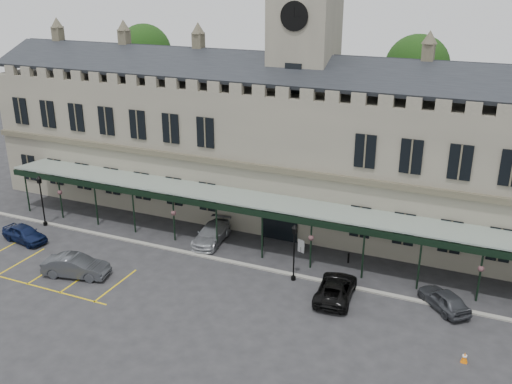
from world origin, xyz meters
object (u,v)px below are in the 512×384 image
at_px(sign_board, 301,246).
at_px(car_left_b, 76,266).
at_px(traffic_cone, 465,357).
at_px(car_left_a, 24,234).
at_px(clock_tower, 303,75).
at_px(car_taxi, 211,234).
at_px(station_building, 301,151).
at_px(lamp_post_left, 41,196).
at_px(car_right_a, 444,299).
at_px(lamp_post_mid, 294,248).
at_px(car_van, 336,288).

relative_size(sign_board, car_left_b, 0.23).
height_order(traffic_cone, sign_board, sign_board).
relative_size(car_left_a, car_left_b, 0.87).
height_order(clock_tower, car_taxi, clock_tower).
bearing_deg(station_building, lamp_post_left, -152.18).
relative_size(station_building, clock_tower, 2.42).
relative_size(lamp_post_left, car_right_a, 1.15).
bearing_deg(lamp_post_left, sign_board, 10.27).
height_order(lamp_post_mid, car_left_b, lamp_post_mid).
distance_m(sign_board, car_right_a, 12.21).
bearing_deg(lamp_post_left, car_van, -3.04).
distance_m(sign_board, car_left_b, 17.42).
height_order(sign_board, car_left_b, car_left_b).
relative_size(car_left_a, car_van, 0.83).
height_order(car_taxi, car_van, car_taxi).
distance_m(station_building, car_van, 15.15).
height_order(lamp_post_mid, car_left_a, lamp_post_mid).
bearing_deg(sign_board, station_building, 130.55).
xyz_separation_m(car_left_b, car_right_a, (25.53, 6.32, -0.11)).
distance_m(station_building, car_left_b, 21.23).
relative_size(station_building, car_left_b, 12.23).
xyz_separation_m(traffic_cone, car_right_a, (-1.79, 5.42, 0.39)).
bearing_deg(traffic_cone, lamp_post_left, 171.59).
height_order(traffic_cone, car_van, car_van).
relative_size(clock_tower, lamp_post_left, 5.25).
bearing_deg(station_building, car_right_a, -37.09).
bearing_deg(lamp_post_left, car_left_b, -35.40).
xyz_separation_m(traffic_cone, car_van, (-8.82, 3.88, 0.40)).
bearing_deg(car_left_a, traffic_cone, -84.36).
bearing_deg(sign_board, car_left_b, -123.87).
distance_m(clock_tower, car_right_a, 21.57).
bearing_deg(clock_tower, station_building, -90.00).
bearing_deg(traffic_cone, sign_board, 144.61).
bearing_deg(car_left_a, car_left_b, -101.54).
height_order(clock_tower, lamp_post_left, clock_tower).
relative_size(lamp_post_left, lamp_post_mid, 1.06).
distance_m(lamp_post_left, sign_board, 23.25).
xyz_separation_m(station_building, car_van, (7.00, -12.14, -5.75)).
distance_m(car_left_a, car_van, 26.47).
height_order(car_left_a, car_left_b, car_left_b).
xyz_separation_m(station_building, lamp_post_left, (-20.26, -10.69, -3.67)).
bearing_deg(lamp_post_left, car_taxi, 10.81).
bearing_deg(lamp_post_left, clock_tower, 28.01).
relative_size(traffic_cone, car_left_b, 0.13).
distance_m(car_left_a, car_right_a, 33.60).
xyz_separation_m(car_left_a, car_taxi, (14.41, 6.18, 0.01)).
bearing_deg(car_right_a, car_left_a, -38.15).
bearing_deg(car_van, car_left_a, -0.96).
bearing_deg(lamp_post_mid, car_taxi, 159.11).
bearing_deg(car_van, car_right_a, -172.57).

